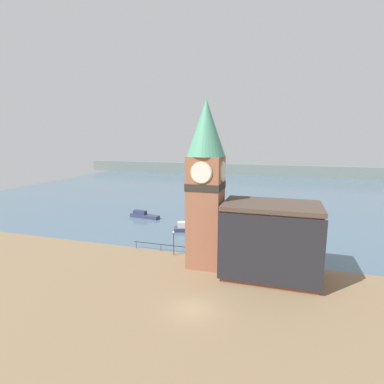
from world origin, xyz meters
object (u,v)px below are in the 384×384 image
pier_building (270,240)px  boat_far (144,215)px  boat_near (189,228)px  mooring_bollard_near (188,260)px  lamp_post (174,238)px  clock_tower (206,180)px

pier_building → boat_far: (-26.95, 20.41, -4.01)m
boat_near → boat_far: size_ratio=0.96×
pier_building → mooring_bollard_near: 11.34m
boat_near → lamp_post: bearing=-101.6°
mooring_bollard_near → clock_tower: bearing=9.8°
pier_building → lamp_post: size_ratio=3.14×
clock_tower → boat_far: (-18.65, 19.48, -10.81)m
mooring_bollard_near → lamp_post: size_ratio=0.22×
boat_far → lamp_post: 22.34m
clock_tower → boat_far: 29.06m
clock_tower → lamp_post: 10.34m
pier_building → mooring_bollard_near: (-10.55, 0.54, -4.12)m
clock_tower → boat_far: size_ratio=3.14×
mooring_bollard_near → boat_near: bearing=107.0°
pier_building → boat_far: bearing=142.9°
lamp_post → pier_building: bearing=-11.5°
clock_tower → pier_building: 10.77m
clock_tower → pier_building: (8.30, -0.93, -6.80)m
pier_building → boat_far: 34.04m
mooring_bollard_near → lamp_post: 4.21m
boat_far → boat_near: bearing=-17.6°
clock_tower → mooring_bollard_near: size_ratio=26.94×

